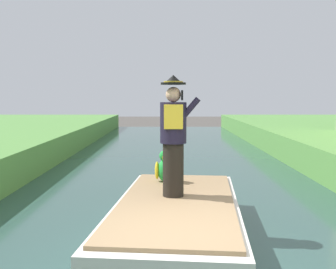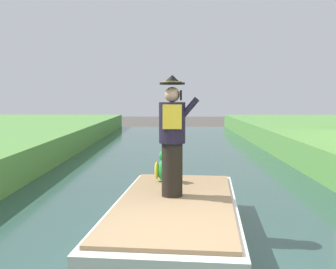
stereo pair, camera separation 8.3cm
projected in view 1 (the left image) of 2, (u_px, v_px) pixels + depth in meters
boat at (176, 221)px, 6.04m from camera, size 2.18×4.35×0.61m
person_pirate at (173, 136)px, 6.18m from camera, size 0.61×0.42×1.85m
parrot_plush at (164, 168)px, 7.31m from camera, size 0.36×0.35×0.57m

